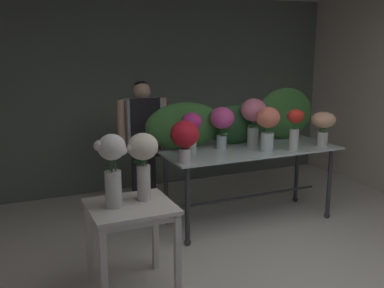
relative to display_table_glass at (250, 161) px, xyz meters
The scene contains 15 objects.
ground_plane 0.81m from the display_table_glass, behind, with size 7.90×7.90×0.00m, color silver.
wall_back 1.92m from the display_table_glass, 101.72° to the left, with size 5.33×0.12×2.64m, color slate.
display_table_glass is the anchor object (origin of this frame).
side_table_white 1.86m from the display_table_glass, 151.69° to the right, with size 0.67×0.61×0.74m.
florist 1.27m from the display_table_glass, 143.66° to the left, with size 0.59×0.24×1.58m.
foliage_backdrop 0.50m from the display_table_glass, 95.28° to the left, with size 2.17×0.24×0.62m.
vase_rosy_anemones 0.51m from the display_table_glass, 47.57° to the left, with size 0.29×0.29×0.54m.
vase_fuchsia_dahlias 0.55m from the display_table_glass, 158.15° to the left, with size 0.27×0.27×0.47m.
vase_coral_ranunculus 0.48m from the display_table_glass, 63.13° to the right, with size 0.26×0.25×0.48m.
vase_crimson_peonies 1.03m from the display_table_glass, 163.90° to the right, with size 0.28×0.28×0.42m.
vase_magenta_carnations 0.82m from the display_table_glass, behind, with size 0.21×0.21×0.44m.
vase_scarlet_roses 0.62m from the display_table_glass, 36.58° to the right, with size 0.19×0.18×0.46m.
vase_peach_hydrangea 0.94m from the display_table_glass, 14.48° to the right, with size 0.28×0.28×0.39m.
vase_white_roses_tall 2.01m from the display_table_glass, 153.54° to the right, with size 0.26×0.21×0.58m.
vase_cream_lisianthus_tall 1.76m from the display_table_glass, 151.40° to the right, with size 0.26×0.24×0.56m.
Camera 1 is at (-2.18, -2.32, 1.98)m, focal length 41.46 mm.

